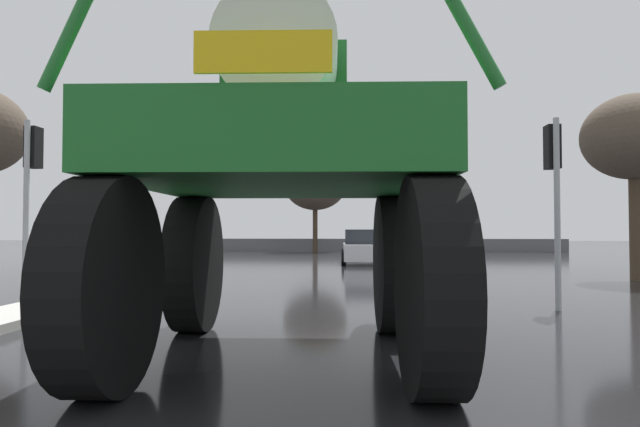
# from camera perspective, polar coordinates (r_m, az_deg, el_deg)

# --- Properties ---
(ground_plane) EXTENTS (120.00, 120.00, 0.00)m
(ground_plane) POSITION_cam_1_polar(r_m,az_deg,el_deg) (17.69, 0.28, -6.57)
(ground_plane) COLOR black
(oversize_sprayer) EXTENTS (4.15, 5.28, 4.72)m
(oversize_sprayer) POSITION_cam_1_polar(r_m,az_deg,el_deg) (6.54, -3.79, 3.41)
(oversize_sprayer) COLOR black
(oversize_sprayer) RESTS_ON ground
(sedan_ahead) EXTENTS (1.98, 4.15, 1.52)m
(sedan_ahead) POSITION_cam_1_polar(r_m,az_deg,el_deg) (24.63, 4.44, -3.54)
(sedan_ahead) COLOR silver
(sedan_ahead) RESTS_ON ground
(traffic_signal_near_left) EXTENTS (0.24, 0.54, 3.69)m
(traffic_signal_near_left) POSITION_cam_1_polar(r_m,az_deg,el_deg) (12.55, -27.77, 3.96)
(traffic_signal_near_left) COLOR #A8AAAF
(traffic_signal_near_left) RESTS_ON ground
(traffic_signal_near_right) EXTENTS (0.24, 0.54, 3.60)m
(traffic_signal_near_right) POSITION_cam_1_polar(r_m,az_deg,el_deg) (11.34, 23.09, 4.13)
(traffic_signal_near_right) COLOR #A8AAAF
(traffic_signal_near_right) RESTS_ON ground
(traffic_signal_far_left) EXTENTS (0.24, 0.55, 4.00)m
(traffic_signal_far_left) POSITION_cam_1_polar(r_m,az_deg,el_deg) (28.14, 11.45, 1.21)
(traffic_signal_far_left) COLOR #A8AAAF
(traffic_signal_far_left) RESTS_ON ground
(streetlight_far_left) EXTENTS (1.90, 0.24, 7.04)m
(streetlight_far_left) POSITION_cam_1_polar(r_m,az_deg,el_deg) (23.50, -18.57, 4.38)
(streetlight_far_left) COLOR #A8AAAF
(streetlight_far_left) RESTS_ON ground
(bare_tree_right) EXTENTS (2.99, 2.99, 5.54)m
(bare_tree_right) POSITION_cam_1_polar(r_m,az_deg,el_deg) (18.91, 29.83, 6.80)
(bare_tree_right) COLOR #473828
(bare_tree_right) RESTS_ON ground
(bare_tree_far_center) EXTENTS (4.39, 4.39, 6.59)m
(bare_tree_far_center) POSITION_cam_1_polar(r_m,az_deg,el_deg) (37.77, -0.51, 3.16)
(bare_tree_far_center) COLOR #473828
(bare_tree_far_center) RESTS_ON ground
(roadside_barrier) EXTENTS (30.41, 0.24, 0.90)m
(roadside_barrier) POSITION_cam_1_polar(r_m,az_deg,el_deg) (37.64, 2.12, -3.32)
(roadside_barrier) COLOR #59595B
(roadside_barrier) RESTS_ON ground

